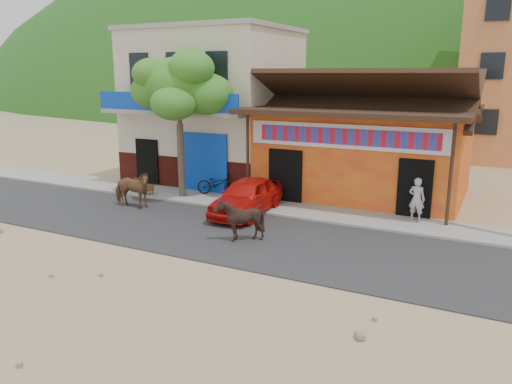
# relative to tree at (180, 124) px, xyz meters

# --- Properties ---
(ground) EXTENTS (120.00, 120.00, 0.00)m
(ground) POSITION_rel_tree_xyz_m (4.60, -5.80, -3.12)
(ground) COLOR #9E825B
(ground) RESTS_ON ground
(road) EXTENTS (60.00, 5.00, 0.04)m
(road) POSITION_rel_tree_xyz_m (4.60, -3.30, -3.10)
(road) COLOR #28282B
(road) RESTS_ON ground
(sidewalk) EXTENTS (60.00, 2.00, 0.12)m
(sidewalk) POSITION_rel_tree_xyz_m (4.60, 0.20, -3.06)
(sidewalk) COLOR gray
(sidewalk) RESTS_ON ground
(dance_club) EXTENTS (8.00, 6.00, 3.60)m
(dance_club) POSITION_rel_tree_xyz_m (6.60, 4.20, -1.32)
(dance_club) COLOR orange
(dance_club) RESTS_ON ground
(cafe_building) EXTENTS (7.00, 6.00, 7.00)m
(cafe_building) POSITION_rel_tree_xyz_m (-0.90, 4.20, 0.38)
(cafe_building) COLOR beige
(cafe_building) RESTS_ON ground
(hillside) EXTENTS (100.00, 40.00, 24.00)m
(hillside) POSITION_rel_tree_xyz_m (4.60, 64.20, 8.88)
(hillside) COLOR #194C14
(hillside) RESTS_ON ground
(tree) EXTENTS (3.00, 3.00, 6.00)m
(tree) POSITION_rel_tree_xyz_m (0.00, 0.00, 0.00)
(tree) COLOR #2D721E
(tree) RESTS_ON sidewalk
(cow_tan) EXTENTS (1.81, 0.99, 1.46)m
(cow_tan) POSITION_rel_tree_xyz_m (-0.80, -2.19, -2.35)
(cow_tan) COLOR brown
(cow_tan) RESTS_ON road
(cow_dark) EXTENTS (1.32, 1.20, 1.36)m
(cow_dark) POSITION_rel_tree_xyz_m (4.81, -3.77, -2.40)
(cow_dark) COLOR black
(cow_dark) RESTS_ON road
(red_car) EXTENTS (1.76, 4.02, 1.35)m
(red_car) POSITION_rel_tree_xyz_m (3.60, -1.00, -2.41)
(red_car) COLOR red
(red_car) RESTS_ON road
(scooter) EXTENTS (1.86, 1.12, 0.92)m
(scooter) POSITION_rel_tree_xyz_m (1.21, 0.87, -2.54)
(scooter) COLOR black
(scooter) RESTS_ON sidewalk
(pedestrian) EXTENTS (0.60, 0.43, 1.52)m
(pedestrian) POSITION_rel_tree_xyz_m (9.36, 0.70, -2.24)
(pedestrian) COLOR #B8B8B8
(pedestrian) RESTS_ON sidewalk
(cafe_chair_left) EXTENTS (0.49, 0.49, 0.90)m
(cafe_chair_left) POSITION_rel_tree_xyz_m (-2.58, -0.00, -2.55)
(cafe_chair_left) COLOR #4B2719
(cafe_chair_left) RESTS_ON sidewalk
(cafe_chair_right) EXTENTS (0.44, 0.44, 0.79)m
(cafe_chair_right) POSITION_rel_tree_xyz_m (-1.40, -0.50, -2.61)
(cafe_chair_right) COLOR #53311B
(cafe_chair_right) RESTS_ON sidewalk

